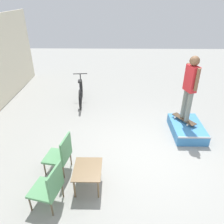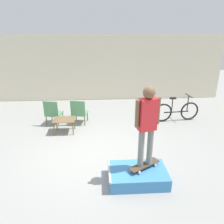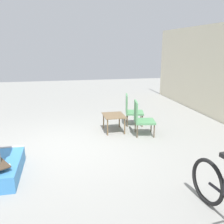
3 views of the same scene
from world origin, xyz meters
name	(u,v)px [view 3 (image 3 of 3)]	position (x,y,z in m)	size (l,w,h in m)	color
ground_plane	(65,149)	(0.00, 0.00, 0.00)	(24.00, 24.00, 0.00)	gray
coffee_table	(114,117)	(-0.98, 1.38, 0.40)	(0.71, 0.57, 0.47)	brown
patio_chair_left	(131,109)	(-1.47, 2.02, 0.48)	(0.63, 0.63, 0.92)	brown
patio_chair_right	(141,117)	(-0.54, 2.02, 0.48)	(0.61, 0.61, 0.92)	brown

